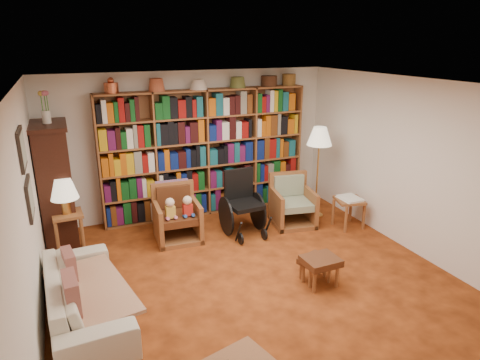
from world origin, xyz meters
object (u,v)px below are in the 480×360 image
sofa (85,295)px  footstool_b (315,262)px  floor_lamp (319,140)px  armchair_sage (290,205)px  side_table_papers (349,204)px  armchair_leather (176,216)px  side_table_lamp (69,224)px  footstool_a (321,263)px  wheelchair (242,205)px

sofa → footstool_b: sofa is taller
floor_lamp → armchair_sage: bearing=-173.3°
armchair_sage → floor_lamp: floor_lamp is taller
armchair_sage → side_table_papers: size_ratio=1.59×
armchair_leather → armchair_sage: bearing=-5.4°
side_table_lamp → floor_lamp: size_ratio=0.40×
side_table_lamp → armchair_sage: bearing=-3.8°
armchair_sage → side_table_papers: bearing=-34.4°
floor_lamp → footstool_b: (-1.17, -1.85, -1.12)m
sofa → footstool_a: size_ratio=4.36×
footstool_a → footstool_b: (-0.01, 0.10, -0.04)m
side_table_lamp → footstool_a: bearing=-36.3°
armchair_sage → footstool_b: 1.89m
side_table_papers → footstool_a: size_ratio=1.16×
armchair_sage → sofa: bearing=-156.9°
side_table_papers → footstool_b: side_table_papers is taller
sofa → side_table_papers: 4.30m
wheelchair → footstool_b: bearing=-80.8°
armchair_leather → wheelchair: size_ratio=0.84×
side_table_papers → armchair_leather: bearing=165.1°
side_table_lamp → footstool_a: side_table_lamp is taller
footstool_a → side_table_papers: bearing=43.5°
side_table_lamp → armchair_leather: bearing=-1.9°
side_table_lamp → wheelchair: bearing=-6.1°
armchair_leather → floor_lamp: size_ratio=0.54×
footstool_b → armchair_sage: bearing=70.7°
side_table_lamp → wheelchair: wheelchair is taller
footstool_b → floor_lamp: bearing=57.6°
armchair_sage → side_table_papers: (0.80, -0.55, 0.09)m
side_table_lamp → side_table_papers: (4.30, -0.78, -0.06)m
sofa → armchair_leather: armchair_leather is taller
armchair_leather → footstool_a: bearing=-57.3°
armchair_leather → side_table_papers: bearing=-14.9°
floor_lamp → footstool_a: floor_lamp is taller
footstool_a → armchair_leather: bearing=122.7°
armchair_leather → footstool_a: armchair_leather is taller
armchair_sage → wheelchair: wheelchair is taller
armchair_sage → footstool_b: size_ratio=1.80×
wheelchair → footstool_b: 1.77m
floor_lamp → side_table_papers: (0.25, -0.61, -0.97)m
wheelchair → armchair_leather: bearing=167.7°
sofa → armchair_sage: 3.70m
armchair_leather → floor_lamp: bearing=-2.7°
armchair_sage → footstool_a: 1.98m
sofa → side_table_lamp: (-0.10, 1.69, 0.18)m
sofa → armchair_sage: size_ratio=2.37×
wheelchair → footstool_a: size_ratio=2.27×
floor_lamp → side_table_lamp: bearing=177.6°
sofa → side_table_papers: (4.20, 0.91, 0.12)m
footstool_a → floor_lamp: bearing=59.1°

